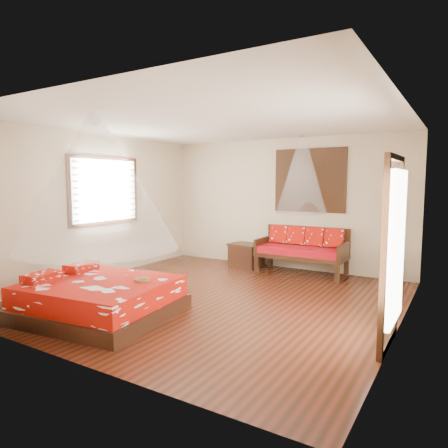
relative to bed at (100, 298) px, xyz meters
The scene contains 10 objects.
room 2.17m from the bed, 60.76° to the left, with size 5.54×5.54×2.84m.
bed is the anchor object (origin of this frame).
daybed 4.26m from the bed, 69.42° to the left, with size 1.78×0.79×0.94m.
storage_chest 4.05m from the bed, 87.81° to the left, with size 0.80×0.64×0.50m.
shutter_panel 4.86m from the bed, 70.90° to the left, with size 1.52×0.06×1.32m.
window_left 2.94m from the bed, 135.17° to the left, with size 0.10×1.74×1.34m.
glazed_door 3.84m from the bed, 15.50° to the left, with size 0.08×1.02×2.16m.
wine_tray 0.67m from the bed, 32.47° to the left, with size 0.22×0.22×0.19m.
mosquito_net_main 1.60m from the bed, ahead, with size 2.19×2.19×1.80m, color white.
mosquito_net_daybed 4.49m from the bed, 68.78° to the left, with size 1.00×1.00×1.50m, color white.
Camera 1 is at (3.41, -5.33, 1.86)m, focal length 32.00 mm.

